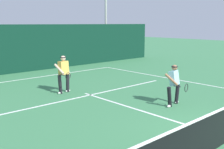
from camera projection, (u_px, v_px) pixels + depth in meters
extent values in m
cube|color=white|center=(35.00, 78.00, 15.27)|extent=(10.83, 0.10, 0.01)
cube|color=white|center=(90.00, 95.00, 11.60)|extent=(8.83, 0.10, 0.01)
cube|color=white|center=(141.00, 111.00, 9.53)|extent=(0.10, 6.40, 0.01)
cylinder|color=black|center=(177.00, 93.00, 10.36)|extent=(0.26, 0.18, 0.77)
cylinder|color=black|center=(169.00, 97.00, 9.85)|extent=(0.31, 0.19, 0.77)
ellipsoid|color=white|center=(177.00, 102.00, 10.42)|extent=(0.28, 0.16, 0.09)
ellipsoid|color=white|center=(169.00, 106.00, 9.91)|extent=(0.28, 0.16, 0.09)
cube|color=#9EDBEA|center=(174.00, 78.00, 9.98)|extent=(0.44, 0.37, 0.56)
cylinder|color=#9E704C|center=(177.00, 78.00, 10.16)|extent=(0.17, 0.12, 0.59)
cylinder|color=#9E704C|center=(171.00, 80.00, 9.82)|extent=(0.18, 0.54, 0.41)
sphere|color=#9E704C|center=(175.00, 68.00, 9.91)|extent=(0.20, 0.20, 0.20)
cylinder|color=black|center=(175.00, 67.00, 9.90)|extent=(0.26, 0.26, 0.04)
cylinder|color=black|center=(177.00, 86.00, 9.67)|extent=(0.08, 0.26, 0.03)
torus|color=black|center=(186.00, 88.00, 9.46)|extent=(0.29, 0.08, 0.29)
cylinder|color=black|center=(68.00, 83.00, 12.08)|extent=(0.20, 0.17, 0.82)
cylinder|color=black|center=(60.00, 84.00, 11.74)|extent=(0.22, 0.18, 0.83)
ellipsoid|color=white|center=(68.00, 91.00, 12.14)|extent=(0.27, 0.15, 0.09)
ellipsoid|color=white|center=(60.00, 93.00, 11.81)|extent=(0.27, 0.15, 0.09)
cube|color=#E5B24C|center=(63.00, 68.00, 11.78)|extent=(0.46, 0.32, 0.59)
cylinder|color=beige|center=(67.00, 68.00, 11.96)|extent=(0.26, 0.14, 0.63)
cylinder|color=beige|center=(59.00, 69.00, 11.60)|extent=(0.19, 0.59, 0.42)
sphere|color=beige|center=(63.00, 58.00, 11.70)|extent=(0.22, 0.22, 0.22)
cylinder|color=black|center=(63.00, 57.00, 11.69)|extent=(0.27, 0.27, 0.04)
cylinder|color=black|center=(62.00, 75.00, 11.45)|extent=(0.07, 0.26, 0.03)
torus|color=black|center=(68.00, 76.00, 11.24)|extent=(0.29, 0.07, 0.29)
sphere|color=#D1E033|center=(202.00, 122.00, 8.31)|extent=(0.07, 0.07, 0.07)
cube|color=black|center=(17.00, 49.00, 16.55)|extent=(23.29, 0.12, 2.93)
cylinder|color=#9EA39E|center=(106.00, 10.00, 22.20)|extent=(0.18, 0.18, 8.05)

